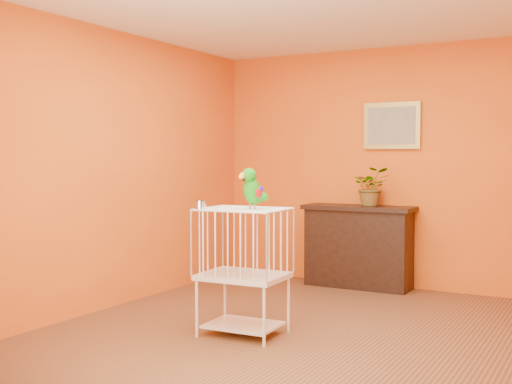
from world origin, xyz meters
The scene contains 8 objects.
ground centered at (0.00, 0.00, 0.00)m, with size 4.50×4.50×0.00m, color brown.
room_shell centered at (0.00, 0.00, 1.58)m, with size 4.50×4.50×4.50m.
console_cabinet centered at (-0.30, 2.04, 0.45)m, with size 1.20×0.43×0.89m.
potted_plant centered at (-0.16, 1.99, 1.05)m, with size 0.37×0.42×0.32m, color #26722D.
framed_picture centered at (0.00, 2.22, 1.75)m, with size 0.62×0.04×0.50m.
birdcage centered at (-0.43, -0.20, 0.52)m, with size 0.67×0.53×1.00m.
feed_cup centered at (-0.70, -0.42, 1.04)m, with size 0.09×0.09×0.06m, color silver.
parrot centered at (-0.34, -0.22, 1.17)m, with size 0.17×0.29×0.32m.
Camera 1 is at (2.11, -4.53, 1.40)m, focal length 45.00 mm.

